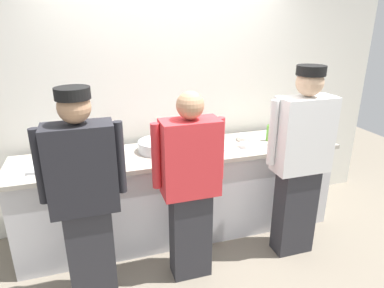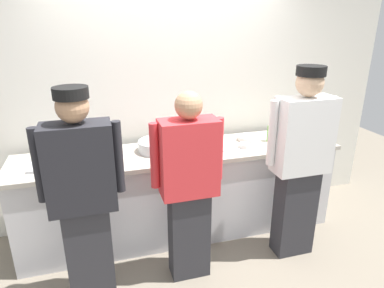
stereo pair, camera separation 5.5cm
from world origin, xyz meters
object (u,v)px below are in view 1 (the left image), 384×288
object	(u,v)px
chef_near_left	(85,197)
plate_stack_front	(248,138)
ramekin_green_sauce	(191,154)
ramekin_orange_sauce	(244,145)
sheet_tray	(62,163)
squeeze_bottle_secondary	(269,132)
ramekin_yellow_sauce	(273,143)
squeeze_bottle_primary	(216,134)
deli_cup	(194,139)
chef_center	(190,185)
mixing_bowl_steel	(158,146)
plate_stack_rear	(111,158)
chef_far_right	(301,159)
chefs_knife	(225,150)
ramekin_red_sauce	(286,134)

from	to	relation	value
chef_near_left	plate_stack_front	world-z (taller)	chef_near_left
ramekin_green_sauce	ramekin_orange_sauce	bearing A→B (deg)	6.26
sheet_tray	ramekin_green_sauce	size ratio (longest dim) A/B	5.25
squeeze_bottle_secondary	ramekin_yellow_sauce	world-z (taller)	squeeze_bottle_secondary
squeeze_bottle_primary	deli_cup	bearing A→B (deg)	162.23
chef_near_left	chef_center	size ratio (longest dim) A/B	1.05
squeeze_bottle_primary	mixing_bowl_steel	bearing A→B (deg)	-176.44
chef_near_left	squeeze_bottle_secondary	xyz separation A→B (m)	(1.86, 0.68, 0.09)
squeeze_bottle_secondary	ramekin_green_sauce	distance (m)	0.92
plate_stack_rear	squeeze_bottle_primary	world-z (taller)	squeeze_bottle_primary
sheet_tray	squeeze_bottle_primary	world-z (taller)	squeeze_bottle_primary
squeeze_bottle_primary	chef_center	bearing A→B (deg)	-124.96
mixing_bowl_steel	plate_stack_rear	bearing A→B (deg)	-162.70
chef_center	mixing_bowl_steel	distance (m)	0.69
mixing_bowl_steel	deli_cup	bearing A→B (deg)	15.16
chef_far_right	deli_cup	bearing A→B (deg)	134.18
deli_cup	plate_stack_rear	bearing A→B (deg)	-163.70
chefs_knife	plate_stack_front	bearing A→B (deg)	31.32
mixing_bowl_steel	squeeze_bottle_secondary	bearing A→B (deg)	-2.38
chef_far_right	mixing_bowl_steel	distance (m)	1.32
ramekin_green_sauce	deli_cup	distance (m)	0.35
plate_stack_front	mixing_bowl_steel	distance (m)	0.97
squeeze_bottle_secondary	deli_cup	bearing A→B (deg)	168.49
ramekin_orange_sauce	ramekin_red_sauce	distance (m)	0.62
chef_center	ramekin_orange_sauce	world-z (taller)	chef_center
ramekin_red_sauce	squeeze_bottle_secondary	bearing A→B (deg)	-163.16
ramekin_red_sauce	chefs_knife	bearing A→B (deg)	-165.51
squeeze_bottle_primary	chefs_knife	xyz separation A→B (m)	(0.00, -0.22, -0.09)
squeeze_bottle_primary	ramekin_orange_sauce	distance (m)	0.30
mixing_bowl_steel	chefs_knife	xyz separation A→B (m)	(0.62, -0.18, -0.05)
mixing_bowl_steel	chefs_knife	bearing A→B (deg)	-16.18
deli_cup	plate_stack_front	bearing A→B (deg)	-7.40
plate_stack_front	sheet_tray	size ratio (longest dim) A/B	0.41
mixing_bowl_steel	deli_cup	distance (m)	0.41
chef_far_right	ramekin_yellow_sauce	size ratio (longest dim) A/B	20.50
plate_stack_rear	mixing_bowl_steel	size ratio (longest dim) A/B	0.51
squeeze_bottle_primary	ramekin_green_sauce	xyz separation A→B (m)	(-0.35, -0.26, -0.08)
sheet_tray	squeeze_bottle_primary	distance (m)	1.49
chef_center	mixing_bowl_steel	bearing A→B (deg)	99.97
chef_center	squeeze_bottle_secondary	distance (m)	1.23
ramekin_green_sauce	plate_stack_rear	bearing A→B (deg)	173.94
plate_stack_rear	deli_cup	distance (m)	0.89
plate_stack_front	deli_cup	bearing A→B (deg)	172.60
ramekin_green_sauce	ramekin_red_sauce	bearing A→B (deg)	12.07
plate_stack_front	ramekin_orange_sauce	bearing A→B (deg)	-124.88
ramekin_red_sauce	ramekin_green_sauce	world-z (taller)	ramekin_green_sauce
chef_center	ramekin_orange_sauce	xyz separation A→B (m)	(0.72, 0.52, 0.08)
plate_stack_front	deli_cup	world-z (taller)	deli_cup
chef_near_left	mixing_bowl_steel	bearing A→B (deg)	46.40
plate_stack_rear	squeeze_bottle_secondary	distance (m)	1.63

